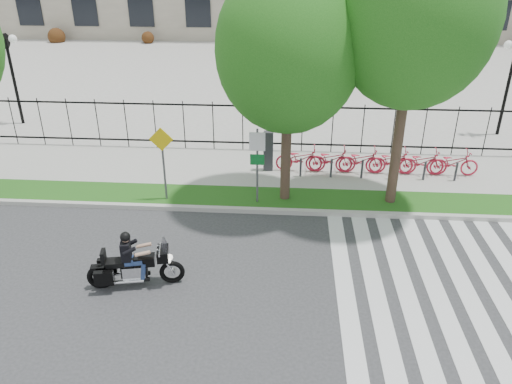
{
  "coord_description": "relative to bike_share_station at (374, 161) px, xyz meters",
  "views": [
    {
      "loc": [
        0.7,
        -9.92,
        7.7
      ],
      "look_at": [
        -0.22,
        3.0,
        1.28
      ],
      "focal_mm": 35.0,
      "sensor_mm": 36.0,
      "label": 1
    }
  ],
  "objects": [
    {
      "name": "lamp_post_left",
      "position": [
        -15.81,
        4.8,
        2.57
      ],
      "size": [
        1.06,
        0.7,
        4.25
      ],
      "color": "black",
      "rests_on": "ground"
    },
    {
      "name": "plaza",
      "position": [
        -3.81,
        17.8,
        -0.59
      ],
      "size": [
        80.0,
        34.0,
        0.1
      ],
      "primitive_type": "cube",
      "color": "#9D9B93",
      "rests_on": "ground"
    },
    {
      "name": "iron_fence",
      "position": [
        -3.81,
        2.0,
        0.51
      ],
      "size": [
        30.0,
        0.06,
        2.0
      ],
      "primitive_type": null,
      "color": "black",
      "rests_on": "sidewalk"
    },
    {
      "name": "crosswalk_stripes",
      "position": [
        1.01,
        -7.2,
        -0.63
      ],
      "size": [
        5.7,
        8.0,
        0.01
      ],
      "primitive_type": null,
      "color": "silver",
      "rests_on": "ground"
    },
    {
      "name": "street_tree_1",
      "position": [
        -3.21,
        -2.25,
        4.35
      ],
      "size": [
        4.36,
        4.36,
        7.35
      ],
      "color": "#3C2C21",
      "rests_on": "grass_verge"
    },
    {
      "name": "motorcycle_rider",
      "position": [
        -6.85,
        -7.1,
        -0.02
      ],
      "size": [
        2.4,
        0.93,
        1.86
      ],
      "color": "black",
      "rests_on": "ground"
    },
    {
      "name": "sidewalk",
      "position": [
        -3.81,
        0.25,
        -0.56
      ],
      "size": [
        60.0,
        3.5,
        0.15
      ],
      "primitive_type": "cube",
      "color": "#9D9B93",
      "rests_on": "ground"
    },
    {
      "name": "curb",
      "position": [
        -3.81,
        -3.1,
        -0.56
      ],
      "size": [
        60.0,
        0.2,
        0.15
      ],
      "primitive_type": "cube",
      "color": "#B1B0A7",
      "rests_on": "ground"
    },
    {
      "name": "sign_pole_regulatory",
      "position": [
        -4.11,
        -2.62,
        1.1
      ],
      "size": [
        0.5,
        0.09,
        2.5
      ],
      "color": "#59595B",
      "rests_on": "grass_verge"
    },
    {
      "name": "bike_share_station",
      "position": [
        0.0,
        0.0,
        0.0
      ],
      "size": [
        7.79,
        0.86,
        1.5
      ],
      "color": "#2D2D33",
      "rests_on": "sidewalk"
    },
    {
      "name": "sign_pole_warning",
      "position": [
        -7.13,
        -2.62,
        1.1
      ],
      "size": [
        0.78,
        0.09,
        2.49
      ],
      "color": "#59595B",
      "rests_on": "grass_verge"
    },
    {
      "name": "street_tree_2",
      "position": [
        0.26,
        -2.25,
        5.32
      ],
      "size": [
        4.64,
        4.64,
        8.49
      ],
      "color": "#3C2C21",
      "rests_on": "grass_verge"
    },
    {
      "name": "ground",
      "position": [
        -3.81,
        -7.2,
        -0.64
      ],
      "size": [
        120.0,
        120.0,
        0.0
      ],
      "primitive_type": "plane",
      "color": "#313133",
      "rests_on": "ground"
    },
    {
      "name": "grass_verge",
      "position": [
        -3.81,
        -2.25,
        -0.56
      ],
      "size": [
        60.0,
        1.5,
        0.15
      ],
      "primitive_type": "cube",
      "color": "#1E5916",
      "rests_on": "ground"
    }
  ]
}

